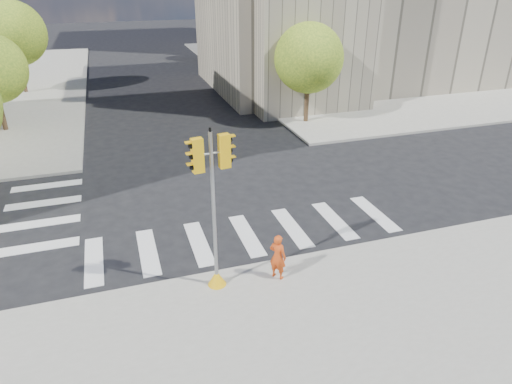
% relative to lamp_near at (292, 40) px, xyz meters
% --- Properties ---
extents(ground, '(160.00, 160.00, 0.00)m').
position_rel_lamp_near_xyz_m(ground, '(-8.00, -14.00, -4.58)').
color(ground, black).
rests_on(ground, ground).
extents(sidewalk_far_right, '(28.00, 40.00, 0.15)m').
position_rel_lamp_near_xyz_m(sidewalk_far_right, '(12.00, 12.00, -4.50)').
color(sidewalk_far_right, gray).
rests_on(sidewalk_far_right, ground).
extents(tree_lw_far, '(4.80, 4.80, 6.95)m').
position_rel_lamp_near_xyz_m(tree_lw_far, '(-18.50, 10.00, -0.04)').
color(tree_lw_far, '#382616').
rests_on(tree_lw_far, ground).
extents(tree_re_near, '(4.20, 4.20, 6.16)m').
position_rel_lamp_near_xyz_m(tree_re_near, '(-0.50, -4.00, -0.53)').
color(tree_re_near, '#382616').
rests_on(tree_re_near, ground).
extents(tree_re_mid, '(4.60, 4.60, 6.66)m').
position_rel_lamp_near_xyz_m(tree_re_mid, '(-0.50, 8.00, -0.23)').
color(tree_re_mid, '#382616').
rests_on(tree_re_mid, ground).
extents(tree_re_far, '(4.00, 4.00, 5.88)m').
position_rel_lamp_near_xyz_m(tree_re_far, '(-0.50, 20.00, -0.71)').
color(tree_re_far, '#382616').
rests_on(tree_re_far, ground).
extents(lamp_near, '(0.35, 0.18, 8.11)m').
position_rel_lamp_near_xyz_m(lamp_near, '(0.00, 0.00, 0.00)').
color(lamp_near, black).
rests_on(lamp_near, sidewalk_far_right).
extents(lamp_far, '(0.35, 0.18, 8.11)m').
position_rel_lamp_near_xyz_m(lamp_far, '(0.00, 14.00, 0.00)').
color(lamp_far, black).
rests_on(lamp_far, sidewalk_far_right).
extents(traffic_signal, '(1.08, 0.56, 5.02)m').
position_rel_lamp_near_xyz_m(traffic_signal, '(-9.88, -18.71, -2.28)').
color(traffic_signal, '#E4A80C').
rests_on(traffic_signal, sidewalk_near).
extents(photographer, '(0.64, 0.66, 1.52)m').
position_rel_lamp_near_xyz_m(photographer, '(-7.98, -18.93, -3.67)').
color(photographer, '#CA4313').
rests_on(photographer, sidewalk_near).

